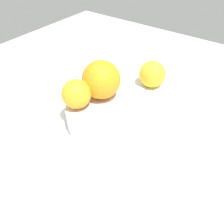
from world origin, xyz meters
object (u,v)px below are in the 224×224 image
Objects in this scene: orange_in_bowl_0 at (76,94)px; folded_napkin at (195,210)px; orange_in_bowl_1 at (101,80)px; orange_loose_0 at (152,74)px; fruit_bowl at (112,114)px.

folded_napkin is (5.30, 28.70, -7.13)cm from orange_in_bowl_0.
folded_napkin is (11.17, 26.86, -8.24)cm from orange_in_bowl_1.
orange_loose_0 is (-16.05, 4.00, -4.95)cm from orange_in_bowl_1.
orange_in_bowl_1 is 0.62× the size of folded_napkin.
folded_napkin is at bearing 40.03° from orange_loose_0.
orange_in_bowl_0 reaches higher than fruit_bowl.
orange_in_bowl_1 reaches higher than orange_loose_0.
folded_napkin is (27.22, 22.86, -3.30)cm from orange_loose_0.
orange_in_bowl_0 reaches higher than folded_napkin.
orange_loose_0 is at bearing 166.00° from orange_in_bowl_1.
fruit_bowl is 2.35× the size of orange_in_bowl_1.
orange_loose_0 reaches higher than folded_napkin.
orange_in_bowl_1 reaches higher than fruit_bowl.
orange_in_bowl_0 is (4.28, -5.84, 5.28)cm from fruit_bowl.
folded_napkin is (9.58, 22.85, -1.85)cm from fruit_bowl.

